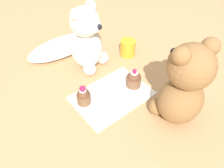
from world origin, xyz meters
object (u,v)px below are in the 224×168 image
(teddy_bear_cream, at_px, (87,40))
(juice_glass, at_px, (128,48))
(cupcake_near_cream_bear, at_px, (83,96))
(teddy_bear_tan, at_px, (184,86))
(cupcake_near_tan_bear, at_px, (134,79))

(teddy_bear_cream, xyz_separation_m, juice_glass, (0.16, -0.04, -0.08))
(teddy_bear_cream, height_order, cupcake_near_cream_bear, teddy_bear_cream)
(cupcake_near_cream_bear, relative_size, juice_glass, 1.12)
(teddy_bear_tan, xyz_separation_m, juice_glass, (0.10, 0.33, -0.10))
(teddy_bear_tan, height_order, cupcake_near_cream_bear, teddy_bear_tan)
(teddy_bear_cream, distance_m, cupcake_near_cream_bear, 0.22)
(teddy_bear_tan, distance_m, juice_glass, 0.36)
(teddy_bear_tan, height_order, cupcake_near_tan_bear, teddy_bear_tan)
(teddy_bear_cream, bearing_deg, cupcake_near_tan_bear, -92.07)
(juice_glass, bearing_deg, teddy_bear_tan, -107.44)
(cupcake_near_cream_bear, xyz_separation_m, juice_glass, (0.29, 0.11, -0.00))
(teddy_bear_tan, height_order, juice_glass, teddy_bear_tan)
(teddy_bear_tan, distance_m, cupcake_near_cream_bear, 0.31)
(juice_glass, bearing_deg, teddy_bear_cream, 165.35)
(cupcake_near_tan_bear, bearing_deg, cupcake_near_cream_bear, 166.63)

